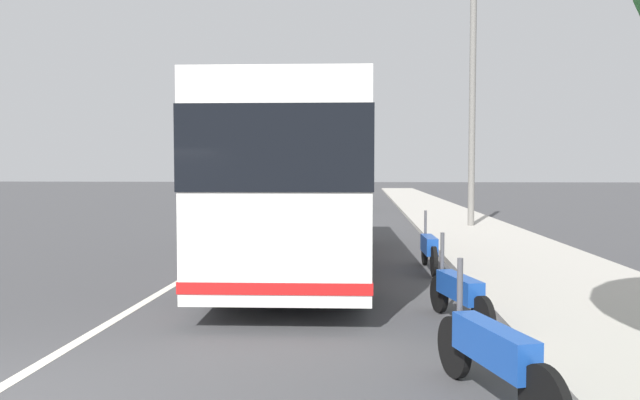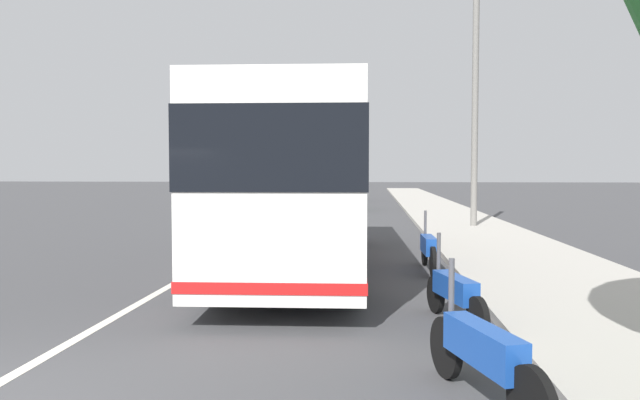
% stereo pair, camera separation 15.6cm
% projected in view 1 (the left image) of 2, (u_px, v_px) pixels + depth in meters
% --- Properties ---
extents(sidewalk_curb, '(110.00, 3.60, 0.14)m').
position_uv_depth(sidewalk_curb, '(516.00, 256.00, 14.48)').
color(sidewalk_curb, '#B2ADA3').
rests_on(sidewalk_curb, ground).
extents(lane_divider_line, '(110.00, 0.16, 0.01)m').
position_uv_depth(lane_divider_line, '(223.00, 255.00, 15.04)').
color(lane_divider_line, silver).
rests_on(lane_divider_line, ground).
extents(coach_bus, '(11.36, 3.05, 3.53)m').
position_uv_depth(coach_bus, '(303.00, 177.00, 13.31)').
color(coach_bus, silver).
rests_on(coach_bus, ground).
extents(motorcycle_far_end, '(2.13, 0.75, 1.27)m').
position_uv_depth(motorcycle_far_end, '(493.00, 354.00, 5.40)').
color(motorcycle_far_end, black).
rests_on(motorcycle_far_end, ground).
extents(motorcycle_angled, '(2.02, 0.59, 1.23)m').
position_uv_depth(motorcycle_angled, '(459.00, 293.00, 8.25)').
color(motorcycle_angled, black).
rests_on(motorcycle_angled, ground).
extents(motorcycle_nearest_curb, '(2.11, 0.27, 1.26)m').
position_uv_depth(motorcycle_nearest_curb, '(429.00, 249.00, 12.78)').
color(motorcycle_nearest_curb, black).
rests_on(motorcycle_nearest_curb, ground).
extents(car_oncoming, '(4.50, 2.10, 1.46)m').
position_uv_depth(car_oncoming, '(288.00, 189.00, 48.24)').
color(car_oncoming, gray).
rests_on(car_oncoming, ground).
extents(car_side_street, '(4.24, 2.10, 1.50)m').
position_uv_depth(car_side_street, '(283.00, 193.00, 38.28)').
color(car_side_street, gray).
rests_on(car_side_street, ground).
extents(car_far_distant, '(4.07, 1.85, 1.55)m').
position_uv_depth(car_far_distant, '(337.00, 196.00, 32.94)').
color(car_far_distant, '#2D7238').
rests_on(car_far_distant, ground).
extents(car_behind_bus, '(4.63, 2.16, 1.52)m').
position_uv_depth(car_behind_bus, '(339.00, 191.00, 43.25)').
color(car_behind_bus, black).
rests_on(car_behind_bus, ground).
extents(utility_pole, '(0.23, 0.23, 8.79)m').
position_uv_depth(utility_pole, '(472.00, 110.00, 21.62)').
color(utility_pole, slate).
rests_on(utility_pole, ground).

